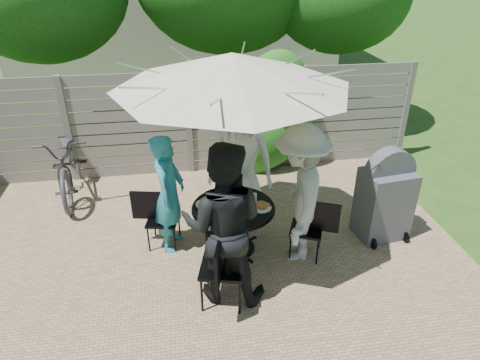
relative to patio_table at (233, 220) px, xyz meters
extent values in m
plane|color=#2A5019|center=(-0.43, -0.60, -0.48)|extent=(60.00, 60.00, 0.00)
cube|color=tan|center=(-0.43, -0.10, -0.47)|extent=(7.00, 6.00, 0.02)
cube|color=gray|center=(-0.43, 2.40, 0.44)|extent=(8.00, 0.10, 1.85)
ellipsoid|color=#195E15|center=(0.97, 2.25, 0.42)|extent=(1.20, 0.70, 1.80)
cylinder|color=black|center=(0.00, 0.00, 0.20)|extent=(1.30, 1.30, 0.03)
cylinder|color=black|center=(0.00, 0.00, -0.14)|extent=(0.08, 0.08, 0.68)
cylinder|color=black|center=(0.00, 0.00, -0.46)|extent=(0.57, 0.57, 0.04)
cylinder|color=silver|center=(0.00, 0.00, 0.76)|extent=(0.05, 0.05, 2.49)
cone|color=beige|center=(0.00, 0.00, 1.95)|extent=(3.33, 3.33, 0.38)
cube|color=black|center=(0.26, 0.92, -0.01)|extent=(0.53, 0.53, 0.04)
cube|color=black|center=(0.29, 1.14, 0.24)|extent=(0.11, 0.46, 0.47)
imported|color=white|center=(0.22, 0.80, 0.46)|extent=(1.05, 0.83, 1.89)
cube|color=black|center=(-0.92, 0.26, -0.07)|extent=(0.48, 0.48, 0.03)
cube|color=black|center=(-1.11, 0.30, 0.15)|extent=(0.40, 0.11, 0.41)
imported|color=teal|center=(-0.80, 0.22, 0.33)|extent=(0.54, 0.68, 1.63)
cube|color=black|center=(-0.26, -0.92, 0.01)|extent=(0.58, 0.58, 0.04)
cube|color=black|center=(-0.31, -1.15, 0.27)|extent=(0.15, 0.48, 0.49)
imported|color=black|center=(-0.22, -0.80, 0.49)|extent=(1.11, 0.96, 1.94)
cube|color=black|center=(0.92, -0.26, -0.07)|extent=(0.53, 0.53, 0.03)
cube|color=black|center=(1.10, -0.33, 0.15)|extent=(0.38, 0.18, 0.41)
imported|color=#B9BAB5|center=(0.80, -0.22, 0.43)|extent=(0.97, 1.32, 1.83)
cylinder|color=white|center=(0.10, 0.35, 0.22)|extent=(0.26, 0.26, 0.01)
cylinder|color=#99652D|center=(0.10, 0.35, 0.25)|extent=(0.15, 0.15, 0.05)
cylinder|color=white|center=(-0.35, 0.10, 0.22)|extent=(0.26, 0.26, 0.01)
cylinder|color=#99652D|center=(-0.35, 0.10, 0.25)|extent=(0.15, 0.15, 0.05)
cylinder|color=white|center=(-0.10, -0.35, 0.22)|extent=(0.26, 0.26, 0.01)
cylinder|color=#99652D|center=(-0.10, -0.35, 0.25)|extent=(0.15, 0.15, 0.05)
cylinder|color=white|center=(0.35, -0.10, 0.22)|extent=(0.26, 0.26, 0.01)
cylinder|color=#99652D|center=(0.35, -0.10, 0.25)|extent=(0.15, 0.15, 0.05)
cylinder|color=silver|center=(-0.03, 0.28, 0.28)|extent=(0.07, 0.07, 0.14)
cylinder|color=silver|center=(-0.28, -0.03, 0.28)|extent=(0.07, 0.07, 0.14)
cylinder|color=silver|center=(0.03, -0.28, 0.28)|extent=(0.07, 0.07, 0.14)
cylinder|color=silver|center=(0.28, 0.03, 0.28)|extent=(0.07, 0.07, 0.14)
cylinder|color=#59280C|center=(-0.04, 0.06, 0.29)|extent=(0.09, 0.09, 0.16)
cylinder|color=#C6B293|center=(0.16, 0.19, 0.27)|extent=(0.08, 0.08, 0.12)
imported|color=#333338|center=(-2.41, 2.00, 0.07)|extent=(0.96, 2.18, 1.11)
cube|color=#4E4E53|center=(2.09, 0.02, 0.02)|extent=(0.72, 0.59, 1.01)
cylinder|color=#4E4E53|center=(2.09, 0.02, 0.53)|extent=(0.69, 0.29, 0.67)
camera|label=1|loc=(-0.64, -4.60, 3.13)|focal=32.00mm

